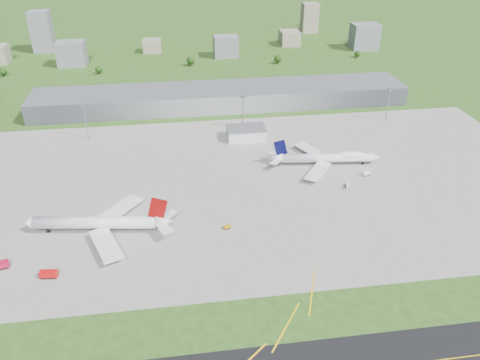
{
  "coord_description": "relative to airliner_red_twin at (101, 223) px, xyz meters",
  "views": [
    {
      "loc": [
        -35.81,
        -196.66,
        141.57
      ],
      "look_at": [
        -4.31,
        27.56,
        9.0
      ],
      "focal_mm": 35.0,
      "sensor_mm": 36.0,
      "label": 1
    }
  ],
  "objects": [
    {
      "name": "mast_west",
      "position": [
        -21.79,
        113.95,
        12.24
      ],
      "size": [
        3.5,
        2.0,
        25.9
      ],
      "color": "gray",
      "rests_on": "ground"
    },
    {
      "name": "bldg_tall_w",
      "position": [
        -101.79,
        358.95,
        16.53
      ],
      "size": [
        22.0,
        20.0,
        44.0
      ],
      "primitive_type": "cube",
      "color": "slate",
      "rests_on": "ground"
    },
    {
      "name": "tree_e",
      "position": [
        148.21,
        273.95,
        0.04
      ],
      "size": [
        7.65,
        7.65,
        9.35
      ],
      "color": "#382314",
      "rests_on": "ground"
    },
    {
      "name": "apron",
      "position": [
        88.21,
        38.95,
        -5.43
      ],
      "size": [
        360.0,
        190.0,
        0.08
      ],
      "primitive_type": "cube",
      "color": "gray",
      "rests_on": "ground"
    },
    {
      "name": "terminal",
      "position": [
        78.21,
        163.95,
        2.03
      ],
      "size": [
        300.0,
        42.0,
        15.0
      ],
      "primitive_type": "cube",
      "color": "gray",
      "rests_on": "ground"
    },
    {
      "name": "mast_center",
      "position": [
        88.21,
        113.95,
        12.24
      ],
      "size": [
        3.5,
        2.0,
        25.9
      ],
      "color": "gray",
      "rests_on": "ground"
    },
    {
      "name": "airliner_blue_quad",
      "position": [
        133.13,
        52.88,
        -0.45
      ],
      "size": [
        69.11,
        53.89,
        18.05
      ],
      "rotation": [
        0.0,
        0.0,
        -0.11
      ],
      "color": "white",
      "rests_on": "ground"
    },
    {
      "name": "bldg_tall_e",
      "position": [
        218.21,
        408.95,
        12.53
      ],
      "size": [
        20.0,
        18.0,
        36.0
      ],
      "primitive_type": "cube",
      "color": "gray",
      "rests_on": "ground"
    },
    {
      "name": "van_white_near",
      "position": [
        137.2,
        24.65,
        -4.19
      ],
      "size": [
        3.63,
        5.4,
        2.54
      ],
      "rotation": [
        0.0,
        0.0,
        1.25
      ],
      "color": "silver",
      "rests_on": "ground"
    },
    {
      "name": "tug_yellow",
      "position": [
        62.74,
        -5.88,
        -4.55
      ],
      "size": [
        4.0,
        3.15,
        1.76
      ],
      "rotation": [
        0.0,
        0.0,
        0.37
      ],
      "color": "orange",
      "rests_on": "ground"
    },
    {
      "name": "bldg_c",
      "position": [
        98.21,
        308.95,
        5.53
      ],
      "size": [
        26.0,
        20.0,
        22.0
      ],
      "primitive_type": "cube",
      "color": "slate",
      "rests_on": "ground"
    },
    {
      "name": "bldg_ce",
      "position": [
        178.21,
        348.95,
        2.53
      ],
      "size": [
        22.0,
        24.0,
        16.0
      ],
      "primitive_type": "cube",
      "color": "gray",
      "rests_on": "ground"
    },
    {
      "name": "bldg_cw",
      "position": [
        18.21,
        338.95,
        1.53
      ],
      "size": [
        20.0,
        18.0,
        14.0
      ],
      "primitive_type": "cube",
      "color": "gray",
      "rests_on": "ground"
    },
    {
      "name": "van_white_far",
      "position": [
        153.15,
        36.6,
        -4.17
      ],
      "size": [
        5.5,
        4.25,
        2.57
      ],
      "rotation": [
        0.0,
        0.0,
        0.45
      ],
      "color": "white",
      "rests_on": "ground"
    },
    {
      "name": "ground",
      "position": [
        78.21,
        148.95,
        -5.47
      ],
      "size": [
        1400.0,
        1400.0,
        0.0
      ],
      "primitive_type": "plane",
      "color": "#2D4916",
      "rests_on": "ground"
    },
    {
      "name": "crash_tender",
      "position": [
        -42.05,
        -21.8,
        -3.7
      ],
      "size": [
        7.4,
        4.68,
        3.55
      ],
      "rotation": [
        0.0,
        0.0,
        0.27
      ],
      "color": "#B90D2E",
      "rests_on": "ground"
    },
    {
      "name": "tree_w",
      "position": [
        -31.79,
        263.95,
        -0.61
      ],
      "size": [
        6.75,
        6.75,
        8.25
      ],
      "color": "#382314",
      "rests_on": "ground"
    },
    {
      "name": "tree_far_e",
      "position": [
        238.21,
        283.95,
        -0.93
      ],
      "size": [
        6.3,
        6.3,
        7.7
      ],
      "color": "#382314",
      "rests_on": "ground"
    },
    {
      "name": "ops_building",
      "position": [
        88.21,
        98.95,
        -1.47
      ],
      "size": [
        26.0,
        16.0,
        8.0
      ],
      "primitive_type": "cube",
      "color": "silver",
      "rests_on": "ground"
    },
    {
      "name": "fire_truck",
      "position": [
        -19.32,
        -30.95,
        -3.77
      ],
      "size": [
        7.93,
        3.74,
        3.41
      ],
      "rotation": [
        0.0,
        0.0,
        -0.11
      ],
      "color": "red",
      "rests_on": "ground"
    },
    {
      "name": "airliner_red_twin",
      "position": [
        0.0,
        0.0,
        0.0
      ],
      "size": [
        74.75,
        57.81,
        20.53
      ],
      "rotation": [
        0.0,
        0.0,
        3.01
      ],
      "color": "white",
      "rests_on": "ground"
    },
    {
      "name": "mast_east",
      "position": [
        198.21,
        113.95,
        12.24
      ],
      "size": [
        3.5,
        2.0,
        25.9
      ],
      "color": "gray",
      "rests_on": "ground"
    },
    {
      "name": "tree_far_w",
      "position": [
        -121.79,
        268.95,
        -0.28
      ],
      "size": [
        7.2,
        7.2,
        8.8
      ],
      "color": "#382314",
      "rests_on": "ground"
    },
    {
      "name": "bldg_e",
      "position": [
        258.21,
        318.95,
        8.53
      ],
      "size": [
        30.0,
        22.0,
        28.0
      ],
      "primitive_type": "cube",
      "color": "slate",
      "rests_on": "ground"
    },
    {
      "name": "tree_c",
      "position": [
        58.21,
        278.95,
        0.37
      ],
      "size": [
        8.1,
        8.1,
        9.9
      ],
      "color": "#382314",
      "rests_on": "ground"
    },
    {
      "name": "bldg_w",
      "position": [
        -61.79,
        298.95,
        6.53
      ],
      "size": [
        28.0,
        22.0,
        24.0
      ],
      "primitive_type": "cube",
      "color": "slate",
      "rests_on": "ground"
    }
  ]
}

